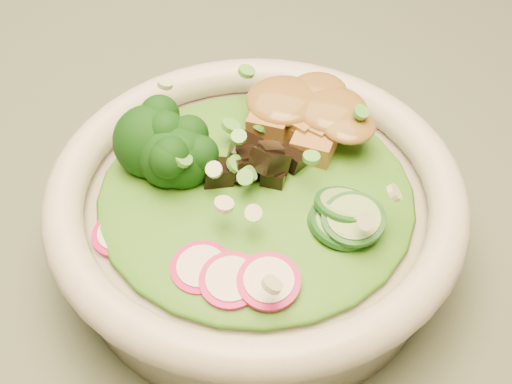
% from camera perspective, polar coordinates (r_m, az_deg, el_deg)
% --- Properties ---
extents(dining_table, '(1.20, 0.80, 0.75)m').
position_cam_1_polar(dining_table, '(0.57, -1.40, -5.43)').
color(dining_table, black).
rests_on(dining_table, ground).
extents(salad_bowl, '(0.23, 0.23, 0.06)m').
position_cam_1_polar(salad_bowl, '(0.41, 0.00, -1.76)').
color(salad_bowl, beige).
rests_on(salad_bowl, dining_table).
extents(lettuce_bed, '(0.18, 0.18, 0.02)m').
position_cam_1_polar(lettuce_bed, '(0.39, 0.00, 0.10)').
color(lettuce_bed, '#1E5C13').
rests_on(lettuce_bed, salad_bowl).
extents(broccoli_florets, '(0.08, 0.07, 0.04)m').
position_cam_1_polar(broccoli_florets, '(0.40, -6.90, 3.85)').
color(broccoli_florets, black).
rests_on(broccoli_florets, salad_bowl).
extents(radish_slices, '(0.10, 0.05, 0.02)m').
position_cam_1_polar(radish_slices, '(0.36, -4.06, -5.60)').
color(radish_slices, '#B20D53').
rests_on(radish_slices, salad_bowl).
extents(cucumber_slices, '(0.07, 0.07, 0.03)m').
position_cam_1_polar(cucumber_slices, '(0.37, 7.60, -2.00)').
color(cucumber_slices, '#7BA25A').
rests_on(cucumber_slices, salad_bowl).
extents(mushroom_heap, '(0.07, 0.07, 0.03)m').
position_cam_1_polar(mushroom_heap, '(0.39, 0.74, 2.22)').
color(mushroom_heap, black).
rests_on(mushroom_heap, salad_bowl).
extents(tofu_cubes, '(0.08, 0.06, 0.03)m').
position_cam_1_polar(tofu_cubes, '(0.42, 3.74, 5.66)').
color(tofu_cubes, olive).
rests_on(tofu_cubes, salad_bowl).
extents(peanut_sauce, '(0.06, 0.05, 0.01)m').
position_cam_1_polar(peanut_sauce, '(0.41, 3.81, 6.84)').
color(peanut_sauce, brown).
rests_on(peanut_sauce, tofu_cubes).
extents(scallion_garnish, '(0.17, 0.17, 0.02)m').
position_cam_1_polar(scallion_garnish, '(0.38, 0.00, 2.19)').
color(scallion_garnish, '#50A43A').
rests_on(scallion_garnish, salad_bowl).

